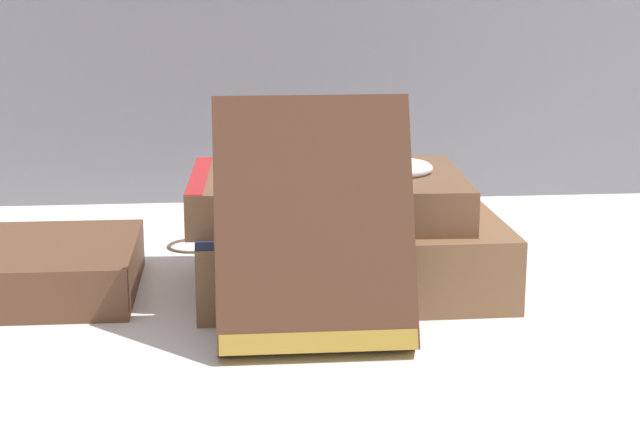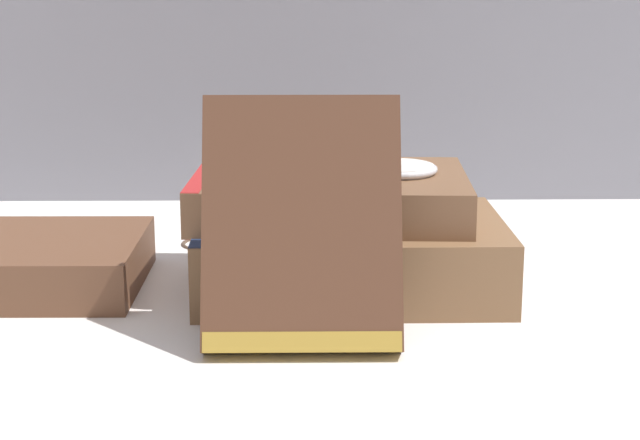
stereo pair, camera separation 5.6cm
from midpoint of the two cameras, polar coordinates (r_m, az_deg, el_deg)
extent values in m
plane|color=silver|center=(0.71, -0.76, -5.02)|extent=(3.00, 3.00, 0.00)
cube|color=brown|center=(0.75, 3.78, -1.92)|extent=(0.21, 0.15, 0.05)
cube|color=navy|center=(0.75, -3.91, -1.97)|extent=(0.01, 0.14, 0.05)
cube|color=brown|center=(0.75, 2.67, 1.32)|extent=(0.20, 0.14, 0.03)
cube|color=#B22323|center=(0.76, -4.11, 1.36)|extent=(0.02, 0.13, 0.03)
cube|color=#4C2D1E|center=(0.63, 1.54, -0.21)|extent=(0.12, 0.07, 0.15)
cube|color=olive|center=(0.63, 1.60, -6.58)|extent=(0.12, 0.02, 0.02)
cylinder|color=white|center=(0.76, 6.25, 2.72)|extent=(0.05, 0.05, 0.01)
torus|color=silver|center=(0.76, 6.25, 2.72)|extent=(0.06, 0.06, 0.01)
sphere|color=silver|center=(0.78, 6.01, 3.11)|extent=(0.01, 0.01, 0.01)
torus|color=#4C3828|center=(0.88, -4.21, -1.20)|extent=(0.05, 0.05, 0.00)
torus|color=#4C3828|center=(0.88, -0.89, -1.04)|extent=(0.05, 0.05, 0.00)
cylinder|color=#4C3828|center=(0.88, -2.54, -1.12)|extent=(0.02, 0.01, 0.00)
camera|label=1|loc=(0.03, -87.81, 0.54)|focal=60.00mm
camera|label=2|loc=(0.03, 92.19, -0.54)|focal=60.00mm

